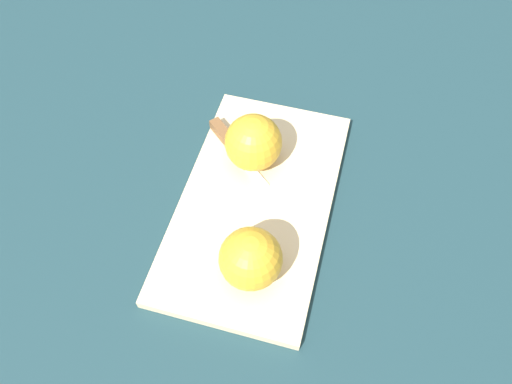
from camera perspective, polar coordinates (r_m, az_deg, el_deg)
ground_plane at (r=0.71m, az=0.00°, el=-1.58°), size 4.00×4.00×0.00m
cutting_board at (r=0.71m, az=0.00°, el=-1.25°), size 0.40×0.26×0.02m
apple_half_left at (r=0.61m, az=-0.58°, el=-7.64°), size 0.08×0.08×0.08m
apple_half_right at (r=0.71m, az=-0.28°, el=5.66°), size 0.08×0.08×0.08m
knife at (r=0.76m, az=-3.19°, el=5.96°), size 0.12×0.10×0.02m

